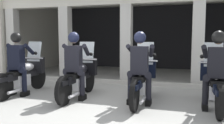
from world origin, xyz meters
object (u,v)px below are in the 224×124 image
police_officer_far_left (17,58)px  motorcycle_far_left (25,74)px  motorcycle_center_right (142,80)px  motorcycle_far_right (215,83)px  motorcycle_center_left (80,77)px  police_officer_center_right (140,62)px  police_officer_center_left (74,60)px  police_officer_far_right (217,64)px

police_officer_far_left → motorcycle_far_left: bearing=86.2°
motorcycle_center_right → motorcycle_far_right: (1.54, -0.03, 0.00)m
motorcycle_center_left → police_officer_center_right: 1.62m
motorcycle_far_right → police_officer_far_left: bearing=-177.0°
motorcycle_far_left → motorcycle_center_left: same height
motorcycle_center_left → motorcycle_center_right: 1.54m
motorcycle_far_left → motorcycle_center_right: size_ratio=1.00×
police_officer_center_left → motorcycle_center_right: police_officer_center_left is taller
motorcycle_center_left → motorcycle_far_right: 3.07m
police_officer_far_left → motorcycle_center_left: police_officer_far_left is taller
motorcycle_far_right → police_officer_center_right: bearing=-171.5°
police_officer_far_left → motorcycle_center_right: police_officer_far_left is taller
motorcycle_far_left → police_officer_center_right: size_ratio=1.29×
motorcycle_center_left → motorcycle_center_right: size_ratio=1.00×
police_officer_far_right → police_officer_far_left: bearing=179.5°
police_officer_center_right → motorcycle_far_right: (1.54, 0.26, -0.44)m
motorcycle_far_left → police_officer_far_right: police_officer_far_right is taller
motorcycle_far_left → motorcycle_center_left: size_ratio=1.00×
motorcycle_center_right → motorcycle_center_left: bearing=173.8°
motorcycle_center_right → motorcycle_far_right: size_ratio=1.00×
police_officer_center_left → police_officer_far_right: same height
police_officer_center_right → motorcycle_far_right: size_ratio=0.78×
police_officer_center_left → motorcycle_center_right: 1.63m
motorcycle_far_left → police_officer_far_right: (4.61, -0.24, 0.44)m
motorcycle_far_left → motorcycle_center_right: same height
police_officer_center_left → police_officer_far_right: size_ratio=1.00×
police_officer_far_left → police_officer_center_right: (3.07, 0.07, 0.00)m
motorcycle_far_left → police_officer_center_left: 1.61m
motorcycle_far_right → motorcycle_far_left: bearing=179.5°
motorcycle_center_left → police_officer_far_left: bearing=-166.1°
motorcycle_far_left → police_officer_far_left: 0.52m
motorcycle_far_left → police_officer_center_right: 3.11m
motorcycle_center_right → police_officer_far_right: police_officer_far_right is taller
motorcycle_far_left → police_officer_far_right: size_ratio=1.29×
motorcycle_far_right → police_officer_far_right: bearing=-91.3°
police_officer_far_left → motorcycle_center_left: 1.63m
motorcycle_center_left → motorcycle_far_right: (3.07, -0.01, 0.00)m
police_officer_far_left → motorcycle_center_left: (1.54, 0.33, -0.44)m
motorcycle_far_left → police_officer_far_left: size_ratio=1.29×
motorcycle_center_right → police_officer_far_right: bearing=-18.4°
police_officer_far_left → motorcycle_far_right: police_officer_far_left is taller
motorcycle_center_left → motorcycle_center_right: (1.54, 0.02, 0.00)m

